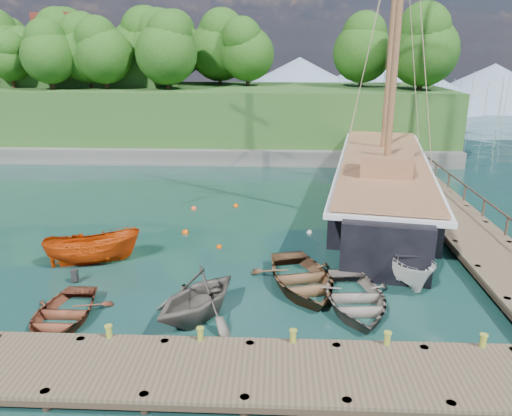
# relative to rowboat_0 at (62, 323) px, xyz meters

# --- Properties ---
(ground) EXTENTS (160.00, 160.00, 0.00)m
(ground) POSITION_rel_rowboat_0_xyz_m (6.43, 3.29, 0.00)
(ground) COLOR #12362A
(ground) RESTS_ON ground
(dock_near) EXTENTS (20.00, 3.20, 1.10)m
(dock_near) POSITION_rel_rowboat_0_xyz_m (8.43, -3.21, 0.43)
(dock_near) COLOR #4D4030
(dock_near) RESTS_ON ground
(dock_east) EXTENTS (3.20, 24.00, 1.10)m
(dock_east) POSITION_rel_rowboat_0_xyz_m (17.93, 10.29, 0.43)
(dock_east) COLOR #4D4030
(dock_east) RESTS_ON ground
(bollard_0) EXTENTS (0.26, 0.26, 0.45)m
(bollard_0) POSITION_rel_rowboat_0_xyz_m (2.43, -1.81, 0.00)
(bollard_0) COLOR olive
(bollard_0) RESTS_ON ground
(bollard_1) EXTENTS (0.26, 0.26, 0.45)m
(bollard_1) POSITION_rel_rowboat_0_xyz_m (5.43, -1.81, 0.00)
(bollard_1) COLOR olive
(bollard_1) RESTS_ON ground
(bollard_2) EXTENTS (0.26, 0.26, 0.45)m
(bollard_2) POSITION_rel_rowboat_0_xyz_m (8.43, -1.81, 0.00)
(bollard_2) COLOR olive
(bollard_2) RESTS_ON ground
(bollard_3) EXTENTS (0.26, 0.26, 0.45)m
(bollard_3) POSITION_rel_rowboat_0_xyz_m (11.43, -1.81, 0.00)
(bollard_3) COLOR olive
(bollard_3) RESTS_ON ground
(bollard_4) EXTENTS (0.26, 0.26, 0.45)m
(bollard_4) POSITION_rel_rowboat_0_xyz_m (14.43, -1.81, 0.00)
(bollard_4) COLOR olive
(bollard_4) RESTS_ON ground
(rowboat_0) EXTENTS (3.03, 4.23, 0.87)m
(rowboat_0) POSITION_rel_rowboat_0_xyz_m (0.00, 0.00, 0.00)
(rowboat_0) COLOR brown
(rowboat_0) RESTS_ON ground
(rowboat_1) EXTENTS (5.12, 5.30, 2.14)m
(rowboat_1) POSITION_rel_rowboat_0_xyz_m (4.95, 0.54, 0.00)
(rowboat_1) COLOR #5B544C
(rowboat_1) RESTS_ON ground
(rowboat_2) EXTENTS (4.85, 5.92, 1.07)m
(rowboat_2) POSITION_rel_rowboat_0_xyz_m (8.93, 3.21, 0.00)
(rowboat_2) COLOR brown
(rowboat_2) RESTS_ON ground
(rowboat_3) EXTENTS (3.71, 5.01, 1.00)m
(rowboat_3) POSITION_rel_rowboat_0_xyz_m (10.92, 1.64, 0.00)
(rowboat_3) COLOR #6A6158
(rowboat_3) RESTS_ON ground
(motorboat_orange) EXTENTS (4.65, 2.76, 1.69)m
(motorboat_orange) POSITION_rel_rowboat_0_xyz_m (-0.67, 5.24, 0.00)
(motorboat_orange) COLOR #C03C08
(motorboat_orange) RESTS_ON ground
(cabin_boat_white) EXTENTS (2.26, 4.50, 1.66)m
(cabin_boat_white) POSITION_rel_rowboat_0_xyz_m (13.43, 4.14, 0.00)
(cabin_boat_white) COLOR silver
(cabin_boat_white) RESTS_ON ground
(schooner) EXTENTS (9.38, 29.76, 22.36)m
(schooner) POSITION_rel_rowboat_0_xyz_m (14.54, 15.25, 1.24)
(schooner) COLOR black
(schooner) RESTS_ON ground
(mooring_buoy_0) EXTENTS (0.31, 0.31, 0.31)m
(mooring_buoy_0) POSITION_rel_rowboat_0_xyz_m (-1.34, 8.02, 0.00)
(mooring_buoy_0) COLOR silver
(mooring_buoy_0) RESTS_ON ground
(mooring_buoy_1) EXTENTS (0.37, 0.37, 0.37)m
(mooring_buoy_1) POSITION_rel_rowboat_0_xyz_m (2.88, 9.42, 0.00)
(mooring_buoy_1) COLOR #D64A02
(mooring_buoy_1) RESTS_ON ground
(mooring_buoy_2) EXTENTS (0.28, 0.28, 0.28)m
(mooring_buoy_2) POSITION_rel_rowboat_0_xyz_m (4.96, 7.44, 0.00)
(mooring_buoy_2) COLOR #D64001
(mooring_buoy_2) RESTS_ON ground
(mooring_buoy_3) EXTENTS (0.32, 0.32, 0.32)m
(mooring_buoy_3) POSITION_rel_rowboat_0_xyz_m (9.65, 9.70, 0.00)
(mooring_buoy_3) COLOR white
(mooring_buoy_3) RESTS_ON ground
(mooring_buoy_4) EXTENTS (0.33, 0.33, 0.33)m
(mooring_buoy_4) POSITION_rel_rowboat_0_xyz_m (2.65, 13.65, 0.00)
(mooring_buoy_4) COLOR #F44621
(mooring_buoy_4) RESTS_ON ground
(mooring_buoy_5) EXTENTS (0.33, 0.33, 0.33)m
(mooring_buoy_5) POSITION_rel_rowboat_0_xyz_m (5.24, 14.27, 0.00)
(mooring_buoy_5) COLOR #CF4A00
(mooring_buoy_5) RESTS_ON ground
(headland) EXTENTS (51.00, 19.31, 12.90)m
(headland) POSITION_rel_rowboat_0_xyz_m (-6.45, 34.65, 5.54)
(headland) COLOR #474744
(headland) RESTS_ON ground
(distant_ridge) EXTENTS (117.00, 40.00, 10.00)m
(distant_ridge) POSITION_rel_rowboat_0_xyz_m (10.73, 73.29, 4.35)
(distant_ridge) COLOR #728CA5
(distant_ridge) RESTS_ON ground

